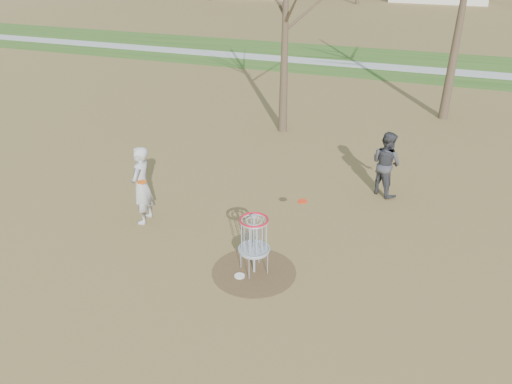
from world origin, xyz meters
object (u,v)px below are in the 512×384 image
at_px(player_throwing, 386,164).
at_px(disc_golf_basket, 254,235).
at_px(disc_grounded, 240,276).
at_px(player_standing, 142,185).

relative_size(player_throwing, disc_golf_basket, 1.33).
distance_m(disc_grounded, disc_golf_basket, 0.96).
bearing_deg(player_standing, player_throwing, 115.81).
relative_size(player_throwing, disc_grounded, 8.19).
xyz_separation_m(player_throwing, disc_grounded, (-2.32, -4.90, -0.88)).
bearing_deg(disc_grounded, player_standing, 156.25).
height_order(player_throwing, disc_golf_basket, player_throwing).
bearing_deg(player_standing, disc_golf_basket, 64.19).
distance_m(player_standing, disc_golf_basket, 3.48).
distance_m(player_standing, player_throwing, 6.46).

